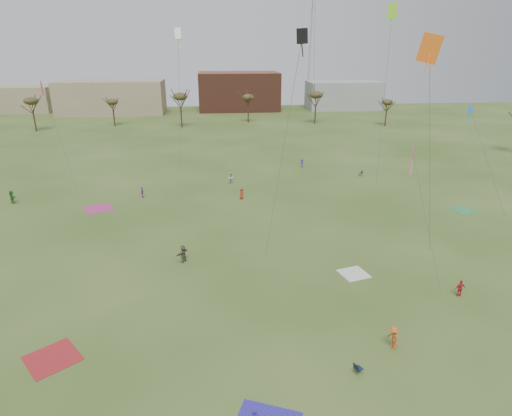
{
  "coord_description": "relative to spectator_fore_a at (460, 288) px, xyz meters",
  "views": [
    {
      "loc": [
        -3.87,
        -26.93,
        20.3
      ],
      "look_at": [
        0.0,
        12.0,
        5.5
      ],
      "focal_mm": 30.31,
      "sensor_mm": 36.0,
      "label": 1
    }
  ],
  "objects": [
    {
      "name": "spectator_fore_a",
      "position": [
        0.0,
        0.0,
        0.0
      ],
      "size": [
        0.91,
        0.41,
        1.52
      ],
      "primitive_type": "imported",
      "rotation": [
        0.0,
        0.0,
        3.19
      ],
      "color": "red",
      "rests_on": "ground"
    },
    {
      "name": "kites_aloft",
      "position": [
        -16.62,
        24.53,
        18.14
      ],
      "size": [
        77.88,
        56.35,
        24.32
      ],
      "color": "white",
      "rests_on": "ground"
    },
    {
      "name": "ground",
      "position": [
        -16.75,
        -3.33,
        -0.76
      ],
      "size": [
        260.0,
        260.0,
        0.0
      ],
      "primitive_type": "plane",
      "color": "#304F18",
      "rests_on": "ground"
    },
    {
      "name": "building_grey",
      "position": [
        23.25,
        114.67,
        3.74
      ],
      "size": [
        24.0,
        12.0,
        9.0
      ],
      "primitive_type": "cube",
      "color": "gray",
      "rests_on": "ground"
    },
    {
      "name": "flyer_far_b",
      "position": [
        -16.97,
        26.97,
        0.04
      ],
      "size": [
        0.84,
        0.93,
        1.6
      ],
      "primitive_type": "imported",
      "rotation": [
        0.0,
        0.0,
        1.03
      ],
      "color": "#A5331C",
      "rests_on": "ground"
    },
    {
      "name": "blanket_red",
      "position": [
        -32.24,
        -4.77,
        -0.76
      ],
      "size": [
        4.48,
        4.48,
        0.03
      ],
      "primitive_type": "cube",
      "rotation": [
        0.0,
        0.0,
        0.65
      ],
      "color": "#AC2227",
      "rests_on": "ground"
    },
    {
      "name": "building_tan",
      "position": [
        -51.75,
        111.67,
        4.24
      ],
      "size": [
        32.0,
        14.0,
        10.0
      ],
      "primitive_type": "cube",
      "color": "#937F60",
      "rests_on": "ground"
    },
    {
      "name": "blanket_plum",
      "position": [
        -36.11,
        24.99,
        -0.76
      ],
      "size": [
        4.51,
        4.51,
        0.03
      ],
      "primitive_type": "cube",
      "rotation": [
        0.0,
        0.0,
        0.4
      ],
      "color": "#B13674",
      "rests_on": "ground"
    },
    {
      "name": "building_tan_west",
      "position": [
        -81.75,
        118.67,
        3.24
      ],
      "size": [
        20.0,
        12.0,
        8.0
      ],
      "primitive_type": "cube",
      "color": "#937F60",
      "rests_on": "ground"
    },
    {
      "name": "blanket_cream",
      "position": [
        -7.83,
        4.66,
        -0.76
      ],
      "size": [
        3.03,
        3.03,
        0.03
      ],
      "primitive_type": "cube",
      "rotation": [
        0.0,
        0.0,
        1.84
      ],
      "color": "silver",
      "rests_on": "ground"
    },
    {
      "name": "spectator_fore_c",
      "position": [
        -24.02,
        8.74,
        0.14
      ],
      "size": [
        1.41,
        1.66,
        1.8
      ],
      "primitive_type": "imported",
      "rotation": [
        0.0,
        0.0,
        4.08
      ],
      "color": "brown",
      "rests_on": "ground"
    },
    {
      "name": "flyer_mid_b",
      "position": [
        -8.44,
        -6.04,
        0.13
      ],
      "size": [
        0.88,
        1.26,
        1.78
      ],
      "primitive_type": "imported",
      "rotation": [
        0.0,
        0.0,
        4.92
      ],
      "color": "#C15724",
      "rests_on": "ground"
    },
    {
      "name": "flyer_far_c",
      "position": [
        -5.22,
        42.69,
        -0.02
      ],
      "size": [
        0.6,
        0.99,
        1.49
      ],
      "primitive_type": "imported",
      "rotation": [
        0.0,
        0.0,
        4.77
      ],
      "color": "#30219B",
      "rests_on": "ground"
    },
    {
      "name": "camp_chair_center",
      "position": [
        -11.69,
        -8.29,
        -0.5
      ],
      "size": [
        0.71,
        0.69,
        0.87
      ],
      "rotation": [
        0.0,
        0.0,
        2.02
      ],
      "color": "#121B33",
      "rests_on": "ground"
    },
    {
      "name": "spectator_mid_e",
      "position": [
        -18.13,
        34.24,
        0.16
      ],
      "size": [
        1.13,
        1.06,
        1.85
      ],
      "primitive_type": "imported",
      "rotation": [
        0.0,
        0.0,
        5.74
      ],
      "color": "silver",
      "rests_on": "ground"
    },
    {
      "name": "camp_chair_right",
      "position": [
        3.4,
        36.36,
        -0.5
      ],
      "size": [
        0.59,
        0.55,
        0.87
      ],
      "rotation": [
        0.0,
        0.0,
        4.82
      ],
      "color": "#121D32",
      "rests_on": "ground"
    },
    {
      "name": "tree_line",
      "position": [
        -19.59,
        75.79,
        6.33
      ],
      "size": [
        117.44,
        49.32,
        8.91
      ],
      "color": "#3A2B1E",
      "rests_on": "ground"
    },
    {
      "name": "blanket_olive",
      "position": [
        11.69,
        19.71,
        -0.76
      ],
      "size": [
        3.5,
        3.5,
        0.03
      ],
      "primitive_type": "cube",
      "rotation": [
        0.0,
        0.0,
        0.26
      ],
      "color": "#348F4C",
      "rests_on": "ground"
    },
    {
      "name": "radio_tower",
      "position": [
        13.25,
        121.67,
        18.45
      ],
      "size": [
        1.51,
        1.72,
        41.0
      ],
      "color": "#9EA3A8",
      "rests_on": "ground"
    },
    {
      "name": "building_brick",
      "position": [
        -11.75,
        116.67,
        5.24
      ],
      "size": [
        26.0,
        16.0,
        12.0
      ],
      "primitive_type": "cube",
      "color": "brown",
      "rests_on": "ground"
    },
    {
      "name": "spectator_mid_d",
      "position": [
        -30.92,
        28.89,
        0.03
      ],
      "size": [
        0.48,
        0.96,
        1.58
      ],
      "primitive_type": "imported",
      "rotation": [
        0.0,
        0.0,
        1.68
      ],
      "color": "#A447AC",
      "rests_on": "ground"
    },
    {
      "name": "flyer_far_a",
      "position": [
        -48.24,
        28.26,
        0.15
      ],
      "size": [
        1.56,
        1.59,
        1.82
      ],
      "primitive_type": "imported",
      "rotation": [
        0.0,
        0.0,
        2.34
      ],
      "color": "#2D7727",
      "rests_on": "ground"
    }
  ]
}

